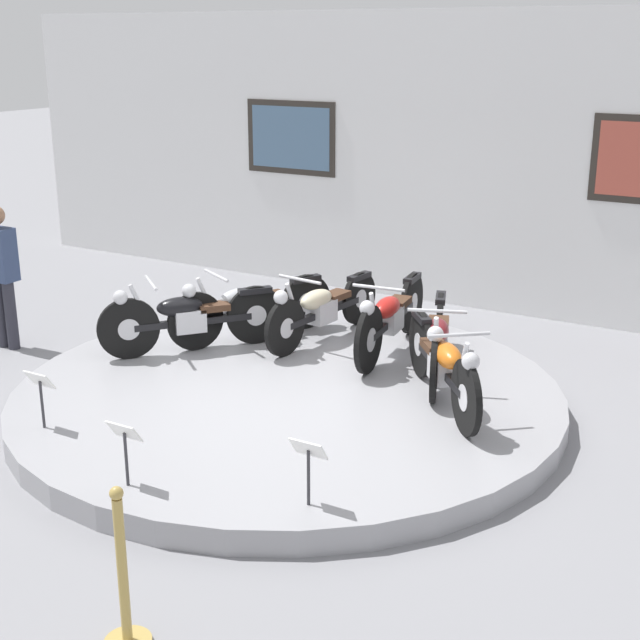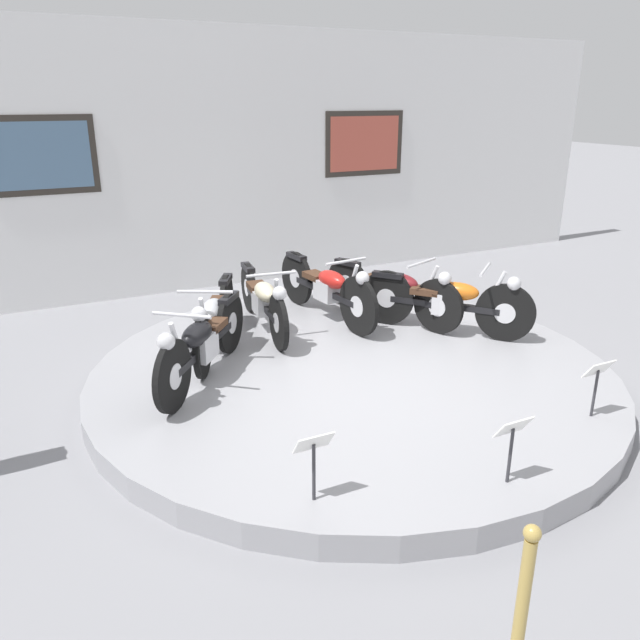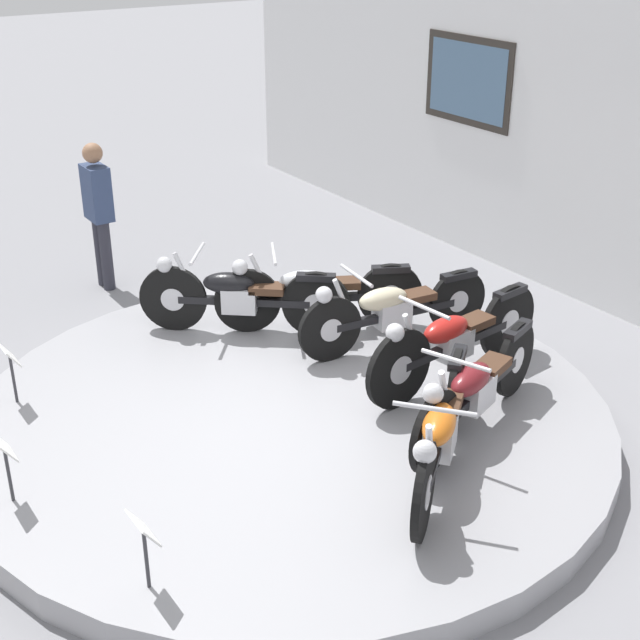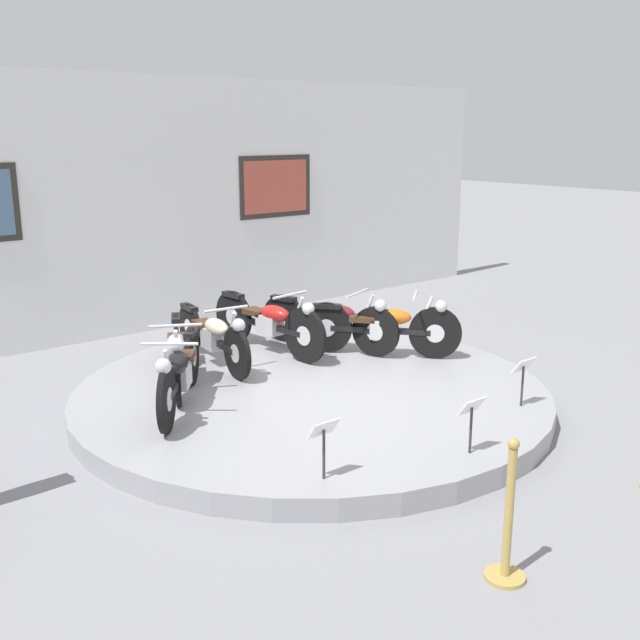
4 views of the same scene
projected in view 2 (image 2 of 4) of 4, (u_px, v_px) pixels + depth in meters
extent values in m
plane|color=gray|center=(352.00, 385.00, 6.32)|extent=(60.00, 60.00, 0.00)
cylinder|color=#99999E|center=(352.00, 375.00, 6.29)|extent=(5.16, 5.16, 0.21)
cube|color=white|center=(219.00, 161.00, 9.12)|extent=(14.00, 0.20, 3.71)
cube|color=#2D2823|center=(40.00, 156.00, 7.96)|extent=(1.40, 0.02, 1.00)
cube|color=slate|center=(40.00, 156.00, 7.96)|extent=(1.24, 0.02, 0.84)
cube|color=#2D2823|center=(365.00, 144.00, 9.97)|extent=(1.40, 0.02, 1.00)
cube|color=#B24C3D|center=(365.00, 144.00, 9.97)|extent=(1.24, 0.02, 0.84)
cylinder|color=black|center=(173.00, 376.00, 5.26)|extent=(0.45, 0.53, 0.64)
cylinder|color=silver|center=(173.00, 376.00, 5.26)|extent=(0.19, 0.21, 0.22)
cylinder|color=black|center=(230.00, 323.00, 6.50)|extent=(0.45, 0.53, 0.64)
cylinder|color=silver|center=(230.00, 323.00, 6.50)|extent=(0.19, 0.21, 0.22)
cube|color=black|center=(204.00, 347.00, 5.88)|extent=(0.84, 1.00, 0.07)
cube|color=silver|center=(203.00, 346.00, 5.83)|extent=(0.36, 0.37, 0.24)
ellipsoid|color=black|center=(197.00, 334.00, 5.69)|extent=(0.47, 0.51, 0.20)
cube|color=#472D1E|center=(212.00, 325.00, 6.03)|extent=(0.36, 0.37, 0.07)
cube|color=black|center=(229.00, 298.00, 6.40)|extent=(0.31, 0.34, 0.06)
cylinder|color=silver|center=(178.00, 348.00, 5.33)|extent=(0.19, 0.22, 0.54)
cylinder|color=silver|center=(182.00, 315.00, 5.34)|extent=(0.44, 0.37, 0.03)
sphere|color=silver|center=(166.00, 341.00, 5.09)|extent=(0.15, 0.15, 0.15)
cylinder|color=black|center=(203.00, 346.00, 5.91)|extent=(0.34, 0.58, 0.63)
cylinder|color=silver|center=(203.00, 346.00, 5.91)|extent=(0.16, 0.22, 0.22)
cylinder|color=black|center=(227.00, 302.00, 7.18)|extent=(0.34, 0.58, 0.63)
cylinder|color=silver|center=(227.00, 302.00, 7.18)|extent=(0.16, 0.22, 0.22)
cube|color=black|center=(216.00, 322.00, 6.55)|extent=(0.65, 1.13, 0.07)
cube|color=silver|center=(215.00, 321.00, 6.50)|extent=(0.33, 0.38, 0.24)
ellipsoid|color=#B2B5BA|center=(212.00, 310.00, 6.35)|extent=(0.42, 0.53, 0.20)
cube|color=#472D1E|center=(219.00, 303.00, 6.71)|extent=(0.33, 0.38, 0.07)
cube|color=black|center=(226.00, 280.00, 7.09)|extent=(0.26, 0.36, 0.06)
cylinder|color=silver|center=(204.00, 321.00, 5.98)|extent=(0.16, 0.24, 0.54)
cylinder|color=silver|center=(205.00, 292.00, 6.00)|extent=(0.49, 0.28, 0.03)
sphere|color=silver|center=(199.00, 314.00, 5.74)|extent=(0.15, 0.15, 0.15)
cylinder|color=black|center=(279.00, 322.00, 6.56)|extent=(0.13, 0.61, 0.60)
cylinder|color=silver|center=(279.00, 322.00, 6.56)|extent=(0.09, 0.22, 0.21)
cylinder|color=black|center=(249.00, 287.00, 7.75)|extent=(0.13, 0.61, 0.60)
cylinder|color=silver|center=(249.00, 287.00, 7.75)|extent=(0.09, 0.22, 0.21)
cube|color=black|center=(262.00, 303.00, 7.16)|extent=(0.22, 1.24, 0.07)
cube|color=silver|center=(263.00, 303.00, 7.11)|extent=(0.24, 0.34, 0.24)
ellipsoid|color=beige|center=(265.00, 292.00, 6.97)|extent=(0.28, 0.50, 0.20)
cube|color=#472D1E|center=(257.00, 287.00, 7.30)|extent=(0.24, 0.34, 0.07)
cube|color=black|center=(248.00, 267.00, 7.67)|extent=(0.14, 0.37, 0.06)
cylinder|color=silver|center=(274.00, 300.00, 6.62)|extent=(0.07, 0.25, 0.54)
cylinder|color=silver|center=(271.00, 274.00, 6.63)|extent=(0.54, 0.10, 0.03)
sphere|color=silver|center=(280.00, 293.00, 6.39)|extent=(0.15, 0.15, 0.15)
cylinder|color=black|center=(359.00, 306.00, 6.95)|extent=(0.13, 0.68, 0.68)
cylinder|color=silver|center=(359.00, 306.00, 6.95)|extent=(0.09, 0.24, 0.24)
cylinder|color=black|center=(297.00, 278.00, 8.02)|extent=(0.13, 0.68, 0.68)
cylinder|color=silver|center=(297.00, 278.00, 8.02)|extent=(0.09, 0.24, 0.24)
cube|color=black|center=(325.00, 291.00, 7.48)|extent=(0.21, 1.24, 0.07)
cube|color=silver|center=(327.00, 290.00, 7.44)|extent=(0.23, 0.34, 0.24)
ellipsoid|color=red|center=(332.00, 279.00, 7.31)|extent=(0.27, 0.50, 0.20)
cube|color=#472D1E|center=(316.00, 276.00, 7.61)|extent=(0.23, 0.34, 0.07)
cube|color=black|center=(296.00, 256.00, 7.92)|extent=(0.14, 0.37, 0.06)
cylinder|color=silver|center=(351.00, 286.00, 7.00)|extent=(0.07, 0.25, 0.54)
cylinder|color=silver|center=(346.00, 261.00, 7.00)|extent=(0.54, 0.09, 0.03)
sphere|color=silver|center=(362.00, 278.00, 6.79)|extent=(0.15, 0.15, 0.15)
cylinder|color=black|center=(438.00, 306.00, 7.02)|extent=(0.27, 0.61, 0.63)
cylinder|color=silver|center=(438.00, 306.00, 7.02)|extent=(0.14, 0.23, 0.22)
cylinder|color=black|center=(347.00, 283.00, 7.88)|extent=(0.27, 0.61, 0.63)
cylinder|color=silver|center=(347.00, 283.00, 7.88)|extent=(0.14, 0.23, 0.22)
cube|color=black|center=(390.00, 294.00, 7.45)|extent=(0.50, 1.19, 0.07)
cube|color=silver|center=(393.00, 293.00, 7.42)|extent=(0.30, 0.37, 0.24)
ellipsoid|color=maroon|center=(400.00, 282.00, 7.30)|extent=(0.37, 0.53, 0.20)
cube|color=#472D1E|center=(376.00, 279.00, 7.54)|extent=(0.30, 0.37, 0.07)
cube|color=black|center=(348.00, 263.00, 7.79)|extent=(0.22, 0.37, 0.06)
cylinder|color=silver|center=(428.00, 287.00, 7.04)|extent=(0.13, 0.25, 0.54)
cylinder|color=silver|center=(421.00, 263.00, 7.03)|extent=(0.52, 0.22, 0.03)
sphere|color=silver|center=(445.00, 278.00, 6.86)|extent=(0.15, 0.15, 0.15)
cylinder|color=black|center=(505.00, 313.00, 6.79)|extent=(0.46, 0.53, 0.65)
cylinder|color=silver|center=(505.00, 313.00, 6.79)|extent=(0.20, 0.22, 0.23)
cylinder|color=black|center=(387.00, 298.00, 7.30)|extent=(0.46, 0.53, 0.65)
cylinder|color=silver|center=(387.00, 298.00, 7.30)|extent=(0.20, 0.22, 0.23)
cube|color=black|center=(444.00, 305.00, 7.04)|extent=(0.85, 1.00, 0.07)
cube|color=silver|center=(447.00, 304.00, 7.02)|extent=(0.36, 0.37, 0.24)
ellipsoid|color=#D16619|center=(457.00, 291.00, 6.93)|extent=(0.48, 0.51, 0.20)
cube|color=#472D1E|center=(426.00, 291.00, 7.08)|extent=(0.36, 0.37, 0.07)
cube|color=black|center=(388.00, 275.00, 7.20)|extent=(0.31, 0.34, 0.06)
cylinder|color=silver|center=(493.00, 294.00, 6.77)|extent=(0.19, 0.22, 0.54)
cylinder|color=silver|center=(485.00, 269.00, 6.73)|extent=(0.43, 0.37, 0.03)
sphere|color=silver|center=(514.00, 283.00, 6.65)|extent=(0.15, 0.15, 0.15)
cylinder|color=#333338|center=(314.00, 472.00, 4.11)|extent=(0.02, 0.02, 0.42)
cube|color=white|center=(314.00, 443.00, 4.03)|extent=(0.26, 0.11, 0.15)
cylinder|color=#333338|center=(510.00, 456.00, 4.30)|extent=(0.02, 0.02, 0.42)
cube|color=white|center=(514.00, 427.00, 4.22)|extent=(0.26, 0.11, 0.15)
cylinder|color=#333338|center=(595.00, 393.00, 5.20)|extent=(0.02, 0.02, 0.42)
cube|color=white|center=(599.00, 369.00, 5.12)|extent=(0.26, 0.11, 0.15)
cylinder|color=tan|center=(519.00, 625.00, 2.86)|extent=(0.06, 0.06, 0.95)
sphere|color=tan|center=(532.00, 533.00, 2.68)|extent=(0.08, 0.08, 0.08)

